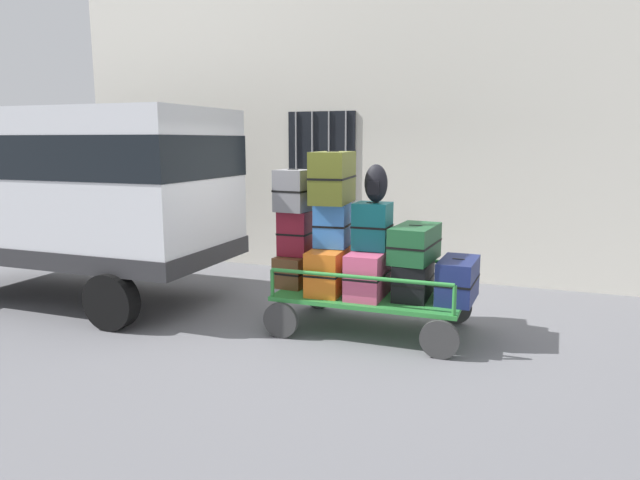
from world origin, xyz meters
The scene contains 17 objects.
ground_plane centered at (0.00, 0.00, 0.00)m, with size 40.00×40.00×0.00m, color slate.
building_wall centered at (-0.01, 2.92, 2.50)m, with size 12.00×0.38×5.00m.
van centered at (-3.93, -0.12, 1.65)m, with size 4.49×2.11×2.68m.
luggage_cart centered at (0.44, -0.03, 0.39)m, with size 2.25×1.30×0.47m.
cart_railing centered at (0.44, -0.03, 0.75)m, with size 2.13×1.16×0.34m.
suitcase_left_bottom centered at (-0.56, 0.00, 0.66)m, with size 0.41×0.61×0.39m.
suitcase_left_middle centered at (-0.56, -0.02, 1.13)m, with size 0.38×0.31×0.55m.
suitcase_left_top centered at (-0.56, -0.05, 1.66)m, with size 0.42×0.42×0.51m.
suitcase_midleft_bottom centered at (-0.06, -0.04, 0.73)m, with size 0.44×1.02×0.53m.
suitcase_midleft_middle centered at (-0.06, -0.03, 1.26)m, with size 0.42×0.43×0.53m.
suitcase_midleft_top centered at (-0.06, -0.02, 1.83)m, with size 0.49×0.84×0.61m.
suitcase_center_bottom centered at (0.44, -0.01, 0.73)m, with size 0.41×1.07×0.53m.
suitcase_center_middle centered at (0.44, -0.04, 1.28)m, with size 0.42×0.39×0.56m.
suitcase_midright_bottom centered at (0.94, -0.03, 0.68)m, with size 0.40×0.75×0.42m.
suitcase_midright_middle centered at (0.94, 0.01, 1.10)m, with size 0.50×0.86×0.42m.
suitcase_right_bottom centered at (1.44, 0.00, 0.71)m, with size 0.43×0.77×0.48m.
backpack centered at (0.48, -0.06, 1.78)m, with size 0.27×0.22×0.44m.
Camera 1 is at (2.16, -6.38, 2.27)m, focal length 31.71 mm.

